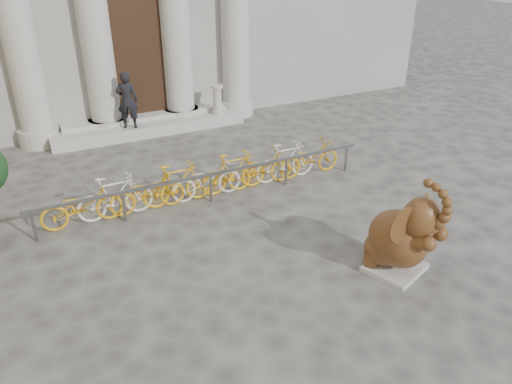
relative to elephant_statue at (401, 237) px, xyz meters
name	(u,v)px	position (x,y,z in m)	size (l,w,h in m)	color
ground	(308,306)	(-1.99, -0.12, -0.72)	(80.00, 80.00, 0.00)	#474442
entrance_steps	(150,126)	(-1.99, 9.28, -0.54)	(6.00, 1.20, 0.36)	#A8A59E
elephant_statue	(401,237)	(0.00, 0.00, 0.00)	(1.33, 1.57, 1.98)	#A8A59E
bike_rack	(206,178)	(-2.03, 4.30, -0.22)	(8.00, 0.53, 1.00)	slate
pedestrian	(127,100)	(-2.66, 8.93, 0.49)	(0.62, 0.41, 1.70)	black
balustrade_post	(217,101)	(0.23, 8.98, 0.08)	(0.39, 0.39, 0.94)	#A8A59E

